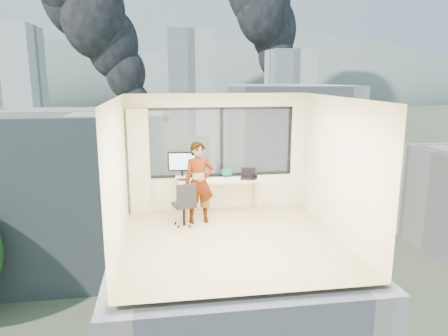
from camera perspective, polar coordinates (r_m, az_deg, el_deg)
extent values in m
cube|color=beige|center=(7.84, 1.12, -9.80)|extent=(4.00, 4.00, 0.01)
cube|color=white|center=(7.27, 1.21, 9.53)|extent=(4.00, 4.00, 0.01)
cube|color=beige|center=(5.56, 4.69, -5.06)|extent=(4.00, 0.01, 2.60)
cube|color=beige|center=(7.39, -14.32, -1.01)|extent=(0.01, 4.00, 2.60)
cube|color=beige|center=(8.03, 15.36, -0.01)|extent=(0.01, 4.00, 2.60)
cube|color=#F6EAC0|center=(9.23, -11.46, 0.81)|extent=(0.45, 0.14, 2.30)
cube|color=beige|center=(9.27, -0.62, -3.81)|extent=(1.80, 0.60, 0.75)
imported|color=#2D2D33|center=(8.56, -3.43, -2.01)|extent=(0.64, 0.45, 1.67)
cube|color=white|center=(9.31, -5.70, -1.20)|extent=(0.31, 0.27, 0.07)
cube|color=black|center=(9.00, -4.19, -1.84)|extent=(0.11, 0.06, 0.01)
cylinder|color=black|center=(9.27, 4.32, -1.14)|extent=(0.09, 0.09, 0.10)
ellipsoid|color=#0B463C|center=(9.39, 0.39, -0.55)|extent=(0.30, 0.18, 0.22)
cube|color=#515B3D|center=(128.29, -8.07, 4.68)|extent=(400.00, 400.00, 0.04)
cube|color=beige|center=(39.24, -19.80, -3.06)|extent=(16.00, 12.00, 14.00)
cube|color=white|center=(47.90, 7.54, 1.51)|extent=(14.00, 13.00, 16.00)
cube|color=silver|center=(107.63, -27.35, 9.47)|extent=(14.00, 14.00, 28.00)
cube|color=silver|center=(127.51, -4.61, 11.48)|extent=(13.00, 13.00, 30.00)
cube|color=silver|center=(154.30, 8.93, 10.78)|extent=(15.00, 15.00, 26.00)
ellipsoid|color=slate|center=(342.88, 8.63, 9.43)|extent=(300.00, 220.00, 96.00)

